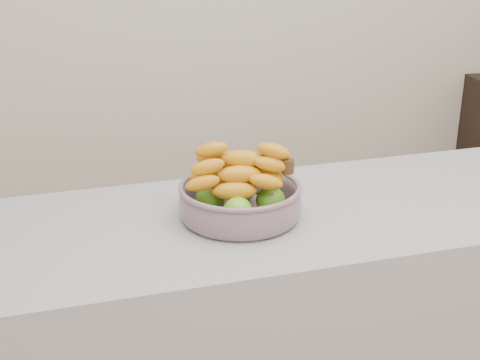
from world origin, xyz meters
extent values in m
cube|color=#A3A3AB|center=(0.00, 0.56, 0.45)|extent=(2.00, 0.60, 0.90)
cylinder|color=#8694A1|center=(-0.30, 0.56, 0.91)|extent=(0.26, 0.26, 0.01)
torus|color=#8694A1|center=(-0.30, 0.56, 0.98)|extent=(0.30, 0.30, 0.01)
sphere|color=#60991A|center=(-0.33, 0.49, 0.95)|extent=(0.07, 0.07, 0.07)
sphere|color=#60991A|center=(-0.23, 0.53, 0.95)|extent=(0.07, 0.07, 0.07)
sphere|color=#60991A|center=(-0.27, 0.63, 0.95)|extent=(0.07, 0.07, 0.07)
sphere|color=#60991A|center=(-0.37, 0.58, 0.95)|extent=(0.07, 0.07, 0.07)
ellipsoid|color=#EBAB13|center=(-0.33, 0.52, 0.99)|extent=(0.20, 0.09, 0.04)
ellipsoid|color=#EBAB13|center=(-0.31, 0.56, 0.99)|extent=(0.19, 0.11, 0.04)
ellipsoid|color=#EBAB13|center=(-0.29, 0.60, 0.99)|extent=(0.19, 0.13, 0.04)
ellipsoid|color=#EBAB13|center=(-0.31, 0.53, 1.02)|extent=(0.19, 0.08, 0.04)
ellipsoid|color=#EBAB13|center=(-0.29, 0.58, 1.02)|extent=(0.18, 0.14, 0.04)
ellipsoid|color=#EBAB13|center=(-0.30, 0.55, 1.05)|extent=(0.19, 0.11, 0.04)
cylinder|color=#412C14|center=(-0.19, 0.52, 1.04)|extent=(0.03, 0.03, 0.03)
camera|label=1|loc=(-0.74, -0.89, 1.59)|focal=50.00mm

